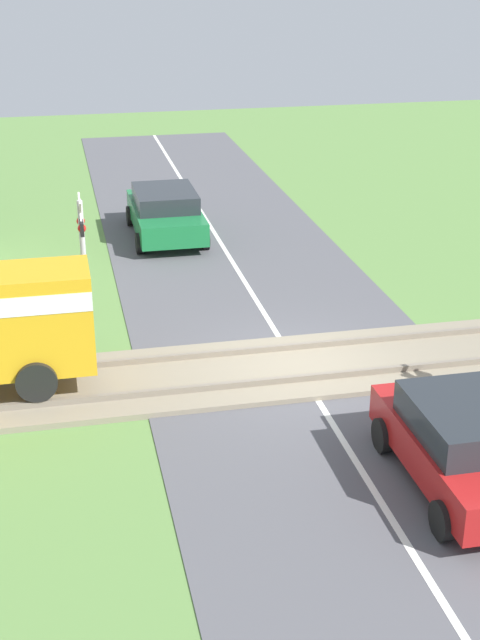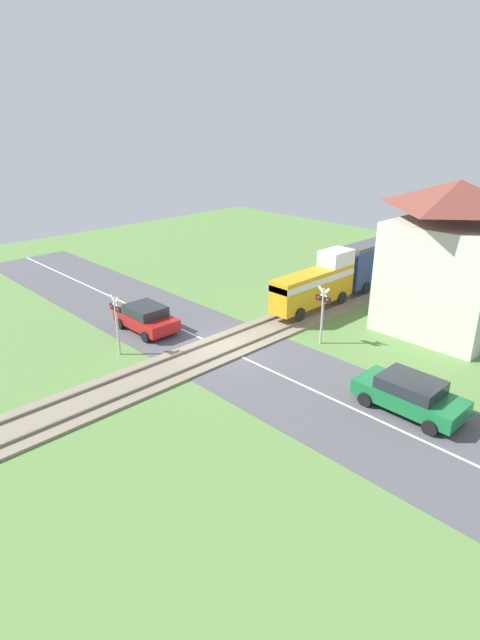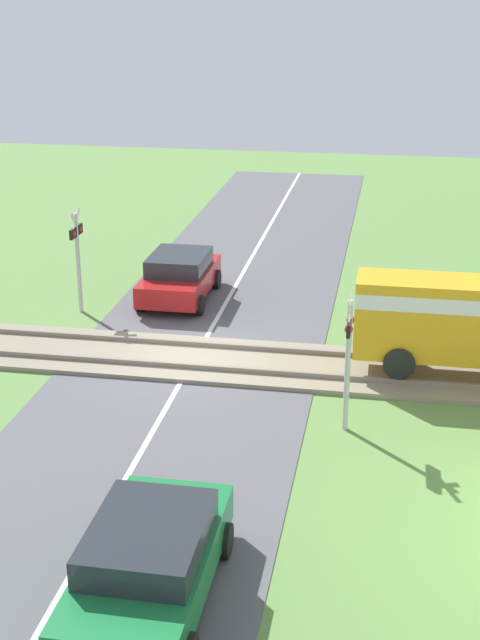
{
  "view_description": "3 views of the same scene",
  "coord_description": "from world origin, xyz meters",
  "views": [
    {
      "loc": [
        -15.56,
        4.53,
        7.99
      ],
      "look_at": [
        0.0,
        1.21,
        1.2
      ],
      "focal_mm": 50.0,
      "sensor_mm": 36.0,
      "label": 1
    },
    {
      "loc": [
        16.82,
        -15.01,
        10.76
      ],
      "look_at": [
        0.0,
        1.21,
        1.2
      ],
      "focal_mm": 28.0,
      "sensor_mm": 36.0,
      "label": 2
    },
    {
      "loc": [
        20.25,
        4.8,
        9.02
      ],
      "look_at": [
        0.0,
        1.21,
        1.2
      ],
      "focal_mm": 50.0,
      "sensor_mm": 36.0,
      "label": 3
    }
  ],
  "objects": [
    {
      "name": "car_near_crossing",
      "position": [
        -4.53,
        -1.44,
        0.76
      ],
      "size": [
        3.78,
        1.97,
        1.44
      ],
      "color": "#A81919",
      "rests_on": "ground_plane"
    },
    {
      "name": "track_bed",
      "position": [
        0.0,
        0.0,
        0.07
      ],
      "size": [
        2.8,
        48.0,
        0.24
      ],
      "color": "gray",
      "rests_on": "ground_plane"
    },
    {
      "name": "crossing_signal_east_approach",
      "position": [
        3.0,
        4.04,
        1.96
      ],
      "size": [
        0.9,
        0.18,
        3.05
      ],
      "color": "#B7B7B7",
      "rests_on": "ground_plane"
    },
    {
      "name": "ground_plane",
      "position": [
        0.0,
        0.0,
        0.0
      ],
      "size": [
        60.0,
        60.0,
        0.0
      ],
      "primitive_type": "plane",
      "color": "#5B8442"
    },
    {
      "name": "car_far_side",
      "position": [
        9.28,
        1.44,
        0.75
      ],
      "size": [
        4.19,
        2.03,
        1.41
      ],
      "color": "#197038",
      "rests_on": "ground_plane"
    },
    {
      "name": "road_surface",
      "position": [
        0.0,
        0.0,
        0.01
      ],
      "size": [
        48.0,
        6.4,
        0.02
      ],
      "color": "#515156",
      "rests_on": "ground_plane"
    }
  ]
}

